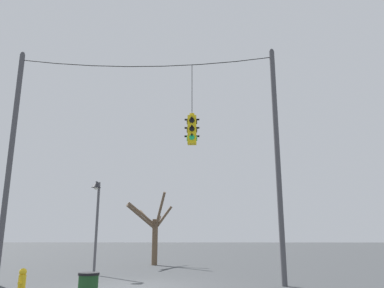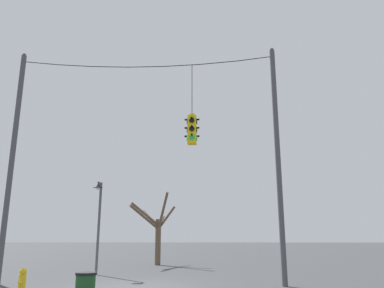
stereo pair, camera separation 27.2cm
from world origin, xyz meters
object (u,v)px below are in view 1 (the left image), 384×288
(traffic_light_near_right_pole, at_px, (192,129))
(street_lamp, at_px, (96,206))
(utility_pole_left, at_px, (10,160))
(fire_hydrant, at_px, (22,281))
(bare_tree, at_px, (153,229))
(utility_pole_right, at_px, (278,159))

(traffic_light_near_right_pole, height_order, street_lamp, traffic_light_near_right_pole)
(utility_pole_left, height_order, street_lamp, utility_pole_left)
(utility_pole_left, relative_size, traffic_light_near_right_pole, 2.76)
(utility_pole_left, height_order, traffic_light_near_right_pole, utility_pole_left)
(fire_hydrant, bearing_deg, street_lamp, 84.13)
(bare_tree, xyz_separation_m, fire_hydrant, (-2.45, -11.83, -1.74))
(utility_pole_right, bearing_deg, street_lamp, 155.85)
(traffic_light_near_right_pole, relative_size, bare_tree, 0.77)
(street_lamp, bearing_deg, bare_tree, 73.25)
(bare_tree, bearing_deg, street_lamp, -106.75)
(utility_pole_left, relative_size, bare_tree, 2.11)
(utility_pole_left, xyz_separation_m, utility_pole_right, (10.28, 0.00, 0.00))
(utility_pole_right, height_order, bare_tree, utility_pole_right)
(street_lamp, bearing_deg, traffic_light_near_right_pole, -37.57)
(street_lamp, bearing_deg, utility_pole_left, -125.52)
(traffic_light_near_right_pole, relative_size, fire_hydrant, 4.41)
(utility_pole_right, distance_m, traffic_light_near_right_pole, 3.46)
(street_lamp, xyz_separation_m, fire_hydrant, (-0.57, -5.58, -2.69))
(street_lamp, height_order, fire_hydrant, street_lamp)
(utility_pole_right, height_order, traffic_light_near_right_pole, utility_pole_right)
(traffic_light_near_right_pole, bearing_deg, street_lamp, 142.43)
(fire_hydrant, bearing_deg, utility_pole_left, 132.55)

